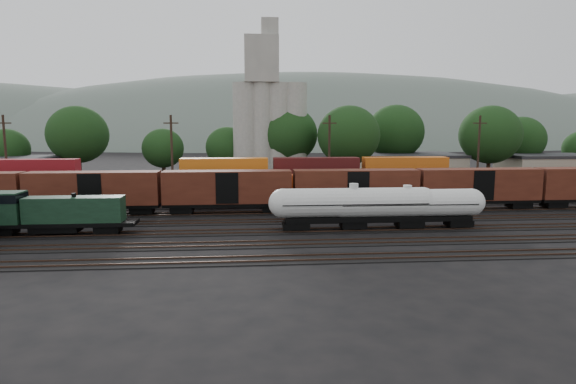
{
  "coord_description": "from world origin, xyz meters",
  "views": [
    {
      "loc": [
        -0.54,
        -51.79,
        10.59
      ],
      "look_at": [
        3.93,
        2.0,
        3.0
      ],
      "focal_mm": 30.0,
      "sensor_mm": 36.0,
      "label": 1
    }
  ],
  "objects": [
    {
      "name": "tracks",
      "position": [
        0.0,
        0.0,
        0.05
      ],
      "size": [
        180.0,
        33.2,
        0.2
      ],
      "color": "black",
      "rests_on": "ground"
    },
    {
      "name": "industrial_sheds",
      "position": [
        6.63,
        35.25,
        2.56
      ],
      "size": [
        119.38,
        17.26,
        5.1
      ],
      "color": "#9E937F",
      "rests_on": "ground"
    },
    {
      "name": "tree_band",
      "position": [
        8.99,
        37.01,
        8.09
      ],
      "size": [
        165.61,
        22.25,
        14.49
      ],
      "color": "black",
      "rests_on": "ground"
    },
    {
      "name": "ground",
      "position": [
        0.0,
        0.0,
        0.0
      ],
      "size": [
        600.0,
        600.0,
        0.0
      ],
      "primitive_type": "plane",
      "color": "black"
    },
    {
      "name": "grain_silo",
      "position": [
        3.28,
        36.0,
        11.26
      ],
      "size": [
        13.4,
        5.0,
        29.0
      ],
      "color": "#A3A095",
      "rests_on": "ground"
    },
    {
      "name": "utility_poles",
      "position": [
        0.0,
        22.0,
        6.21
      ],
      "size": [
        122.2,
        0.36,
        12.0
      ],
      "color": "black",
      "rests_on": "ground"
    },
    {
      "name": "distant_hills",
      "position": [
        23.92,
        260.0,
        -20.56
      ],
      "size": [
        860.0,
        286.0,
        130.0
      ],
      "color": "#59665B",
      "rests_on": "ground"
    },
    {
      "name": "orange_locomotive",
      "position": [
        -2.13,
        10.0,
        2.52
      ],
      "size": [
        17.62,
        2.94,
        4.41
      ],
      "color": "black",
      "rests_on": "ground"
    },
    {
      "name": "tank_car_b",
      "position": [
        15.42,
        -5.0,
        2.54
      ],
      "size": [
        16.22,
        2.9,
        4.25
      ],
      "color": "silver",
      "rests_on": "ground"
    },
    {
      "name": "green_locomotive",
      "position": [
        -19.79,
        -5.0,
        2.31
      ],
      "size": [
        15.14,
        2.67,
        4.01
      ],
      "color": "black",
      "rests_on": "ground"
    },
    {
      "name": "container_wall",
      "position": [
        4.76,
        15.0,
        2.68
      ],
      "size": [
        160.0,
        2.6,
        5.8
      ],
      "color": "black",
      "rests_on": "ground"
    },
    {
      "name": "tank_car_a",
      "position": [
        9.94,
        -5.0,
        2.66
      ],
      "size": [
        17.07,
        3.06,
        4.47
      ],
      "color": "silver",
      "rests_on": "ground"
    },
    {
      "name": "boxcar_string",
      "position": [
        -10.71,
        5.0,
        3.12
      ],
      "size": [
        122.8,
        2.9,
        4.2
      ],
      "color": "black",
      "rests_on": "ground"
    }
  ]
}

